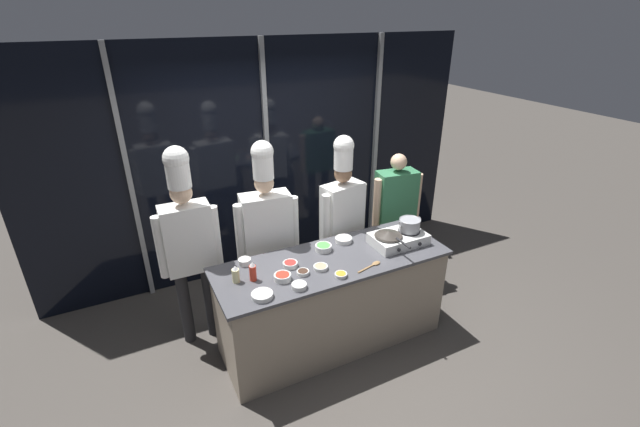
# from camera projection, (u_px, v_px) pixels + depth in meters

# --- Properties ---
(ground_plane) EXTENTS (24.00, 24.00, 0.00)m
(ground_plane) POSITION_uv_depth(u_px,v_px,m) (331.00, 338.00, 4.23)
(ground_plane) COLOR #47423D
(window_wall_back) EXTENTS (5.22, 0.09, 2.70)m
(window_wall_back) POSITION_uv_depth(u_px,v_px,m) (266.00, 161.00, 4.97)
(window_wall_back) COLOR black
(window_wall_back) RESTS_ON ground_plane
(demo_counter) EXTENTS (2.14, 0.75, 0.92)m
(demo_counter) POSITION_uv_depth(u_px,v_px,m) (332.00, 301.00, 4.03)
(demo_counter) COLOR gray
(demo_counter) RESTS_ON ground_plane
(portable_stove) EXTENTS (0.52, 0.35, 0.11)m
(portable_stove) POSITION_uv_depth(u_px,v_px,m) (398.00, 238.00, 4.07)
(portable_stove) COLOR silver
(portable_stove) RESTS_ON demo_counter
(frying_pan) EXTENTS (0.27, 0.46, 0.05)m
(frying_pan) POSITION_uv_depth(u_px,v_px,m) (389.00, 234.00, 3.99)
(frying_pan) COLOR #38332D
(frying_pan) RESTS_ON portable_stove
(stock_pot) EXTENTS (0.23, 0.20, 0.12)m
(stock_pot) POSITION_uv_depth(u_px,v_px,m) (410.00, 225.00, 4.07)
(stock_pot) COLOR #93969B
(stock_pot) RESTS_ON portable_stove
(squeeze_bottle_oil) EXTENTS (0.06, 0.06, 0.15)m
(squeeze_bottle_oil) POSITION_uv_depth(u_px,v_px,m) (236.00, 274.00, 3.49)
(squeeze_bottle_oil) COLOR beige
(squeeze_bottle_oil) RESTS_ON demo_counter
(squeeze_bottle_chili) EXTENTS (0.06, 0.06, 0.18)m
(squeeze_bottle_chili) POSITION_uv_depth(u_px,v_px,m) (253.00, 272.00, 3.51)
(squeeze_bottle_chili) COLOR red
(squeeze_bottle_chili) RESTS_ON demo_counter
(prep_bowl_onion) EXTENTS (0.17, 0.17, 0.04)m
(prep_bowl_onion) POSITION_uv_depth(u_px,v_px,m) (262.00, 295.00, 3.32)
(prep_bowl_onion) COLOR white
(prep_bowl_onion) RESTS_ON demo_counter
(prep_bowl_shrimp) EXTENTS (0.16, 0.16, 0.05)m
(prep_bowl_shrimp) POSITION_uv_depth(u_px,v_px,m) (344.00, 239.00, 4.11)
(prep_bowl_shrimp) COLOR white
(prep_bowl_shrimp) RESTS_ON demo_counter
(prep_bowl_rice) EXTENTS (0.11, 0.11, 0.05)m
(prep_bowl_rice) POSITION_uv_depth(u_px,v_px,m) (245.00, 261.00, 3.75)
(prep_bowl_rice) COLOR white
(prep_bowl_rice) RESTS_ON demo_counter
(prep_bowl_mushrooms) EXTENTS (0.13, 0.13, 0.03)m
(prep_bowl_mushrooms) POSITION_uv_depth(u_px,v_px,m) (321.00, 267.00, 3.68)
(prep_bowl_mushrooms) COLOR white
(prep_bowl_mushrooms) RESTS_ON demo_counter
(prep_bowl_chili_flakes) EXTENTS (0.14, 0.14, 0.06)m
(prep_bowl_chili_flakes) POSITION_uv_depth(u_px,v_px,m) (283.00, 277.00, 3.53)
(prep_bowl_chili_flakes) COLOR white
(prep_bowl_chili_flakes) RESTS_ON demo_counter
(prep_bowl_noodles) EXTENTS (0.12, 0.12, 0.04)m
(prep_bowl_noodles) POSITION_uv_depth(u_px,v_px,m) (299.00, 286.00, 3.43)
(prep_bowl_noodles) COLOR white
(prep_bowl_noodles) RESTS_ON demo_counter
(prep_bowl_bell_pepper) EXTENTS (0.13, 0.13, 0.04)m
(prep_bowl_bell_pepper) POSITION_uv_depth(u_px,v_px,m) (290.00, 264.00, 3.72)
(prep_bowl_bell_pepper) COLOR white
(prep_bowl_bell_pepper) RESTS_ON demo_counter
(prep_bowl_carrots) EXTENTS (0.11, 0.11, 0.03)m
(prep_bowl_carrots) POSITION_uv_depth(u_px,v_px,m) (341.00, 275.00, 3.58)
(prep_bowl_carrots) COLOR white
(prep_bowl_carrots) RESTS_ON demo_counter
(prep_bowl_soy_glaze) EXTENTS (0.11, 0.11, 0.03)m
(prep_bowl_soy_glaze) POSITION_uv_depth(u_px,v_px,m) (303.00, 272.00, 3.61)
(prep_bowl_soy_glaze) COLOR white
(prep_bowl_soy_glaze) RESTS_ON demo_counter
(prep_bowl_scallions) EXTENTS (0.16, 0.16, 0.06)m
(prep_bowl_scallions) POSITION_uv_depth(u_px,v_px,m) (324.00, 247.00, 3.97)
(prep_bowl_scallions) COLOR white
(prep_bowl_scallions) RESTS_ON demo_counter
(serving_spoon_slotted) EXTENTS (0.27, 0.10, 0.02)m
(serving_spoon_slotted) POSITION_uv_depth(u_px,v_px,m) (373.00, 265.00, 3.74)
(serving_spoon_slotted) COLOR olive
(serving_spoon_slotted) RESTS_ON demo_counter
(chef_head) EXTENTS (0.56, 0.23, 1.95)m
(chef_head) POSITION_uv_depth(u_px,v_px,m) (188.00, 236.00, 3.78)
(chef_head) COLOR #232326
(chef_head) RESTS_ON ground_plane
(chef_sous) EXTENTS (0.62, 0.30, 1.90)m
(chef_sous) POSITION_uv_depth(u_px,v_px,m) (267.00, 226.00, 4.12)
(chef_sous) COLOR #232326
(chef_sous) RESTS_ON ground_plane
(chef_line) EXTENTS (0.56, 0.30, 1.86)m
(chef_line) POSITION_uv_depth(u_px,v_px,m) (342.00, 211.00, 4.41)
(chef_line) COLOR #232326
(chef_line) RESTS_ON ground_plane
(person_guest) EXTENTS (0.58, 0.29, 1.55)m
(person_guest) POSITION_uv_depth(u_px,v_px,m) (395.00, 207.00, 4.82)
(person_guest) COLOR #232326
(person_guest) RESTS_ON ground_plane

